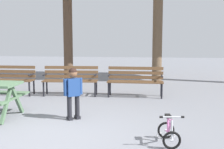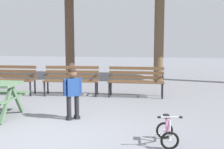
% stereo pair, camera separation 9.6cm
% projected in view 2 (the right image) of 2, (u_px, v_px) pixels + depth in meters
% --- Properties ---
extents(ground, '(36.00, 36.00, 0.00)m').
position_uv_depth(ground, '(46.00, 136.00, 5.57)').
color(ground, slate).
extents(park_bench_far_left, '(1.60, 0.47, 0.85)m').
position_uv_depth(park_bench_far_left, '(9.00, 77.00, 9.35)').
color(park_bench_far_left, brown).
rests_on(park_bench_far_left, ground).
extents(park_bench_left, '(1.62, 0.55, 0.85)m').
position_uv_depth(park_bench_left, '(72.00, 78.00, 9.20)').
color(park_bench_left, brown).
rests_on(park_bench_left, ground).
extents(park_bench_right, '(1.60, 0.47, 0.85)m').
position_uv_depth(park_bench_right, '(136.00, 79.00, 8.99)').
color(park_bench_right, brown).
rests_on(park_bench_right, ground).
extents(child_standing, '(0.36, 0.28, 1.11)m').
position_uv_depth(child_standing, '(73.00, 89.00, 6.59)').
color(child_standing, black).
rests_on(child_standing, ground).
extents(kids_bicycle, '(0.42, 0.59, 0.54)m').
position_uv_depth(kids_bicycle, '(167.00, 132.00, 5.17)').
color(kids_bicycle, black).
rests_on(kids_bicycle, ground).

